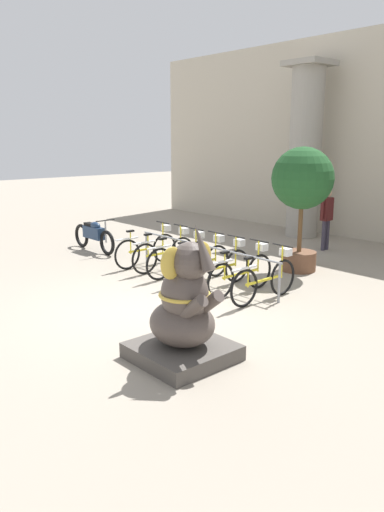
% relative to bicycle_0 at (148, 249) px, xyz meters
% --- Properties ---
extents(ground_plane, '(60.00, 60.00, 0.00)m').
position_rel_bicycle_0_xyz_m(ground_plane, '(2.66, -1.80, -0.41)').
color(ground_plane, gray).
extents(column_left, '(1.21, 1.21, 5.16)m').
position_rel_bicycle_0_xyz_m(column_left, '(0.16, 5.80, 2.21)').
color(column_left, gray).
rests_on(column_left, ground_plane).
extents(bike_rack, '(4.20, 0.05, 0.77)m').
position_rel_bicycle_0_xyz_m(bike_rack, '(1.80, 0.15, 0.20)').
color(bike_rack, gray).
rests_on(bike_rack, ground_plane).
extents(bicycle_0, '(0.48, 1.79, 1.00)m').
position_rel_bicycle_0_xyz_m(bicycle_0, '(0.00, 0.00, 0.00)').
color(bicycle_0, black).
rests_on(bicycle_0, ground_plane).
extents(bicycle_1, '(0.48, 1.79, 1.00)m').
position_rel_bicycle_0_xyz_m(bicycle_1, '(0.60, 0.06, 0.00)').
color(bicycle_1, black).
rests_on(bicycle_1, ground_plane).
extents(bicycle_2, '(0.48, 1.79, 1.00)m').
position_rel_bicycle_0_xyz_m(bicycle_2, '(1.20, 0.00, 0.00)').
color(bicycle_2, black).
rests_on(bicycle_2, ground_plane).
extents(bicycle_3, '(0.48, 1.79, 1.00)m').
position_rel_bicycle_0_xyz_m(bicycle_3, '(1.80, 0.04, 0.00)').
color(bicycle_3, black).
rests_on(bicycle_3, ground_plane).
extents(bicycle_4, '(0.48, 1.79, 1.00)m').
position_rel_bicycle_0_xyz_m(bicycle_4, '(2.40, 0.04, 0.00)').
color(bicycle_4, black).
rests_on(bicycle_4, ground_plane).
extents(bicycle_5, '(0.48, 1.79, 1.00)m').
position_rel_bicycle_0_xyz_m(bicycle_5, '(3.00, 0.06, 0.00)').
color(bicycle_5, black).
rests_on(bicycle_5, ground_plane).
extents(bicycle_6, '(0.48, 1.79, 1.00)m').
position_rel_bicycle_0_xyz_m(bicycle_6, '(3.60, 0.06, 0.00)').
color(bicycle_6, black).
rests_on(bicycle_6, ground_plane).
extents(elephant_statue, '(1.23, 1.23, 1.95)m').
position_rel_bicycle_0_xyz_m(elephant_statue, '(4.56, -2.75, 0.24)').
color(elephant_statue, '#4C4742').
rests_on(elephant_statue, ground_plane).
extents(motorcycle, '(1.97, 0.55, 0.92)m').
position_rel_bicycle_0_xyz_m(motorcycle, '(-2.21, -0.15, 0.04)').
color(motorcycle, black).
rests_on(motorcycle, ground_plane).
extents(person_pedestrian, '(0.22, 0.47, 1.67)m').
position_rel_bicycle_0_xyz_m(person_pedestrian, '(1.81, 4.63, 0.58)').
color(person_pedestrian, '#383342').
rests_on(person_pedestrian, ground_plane).
extents(potted_tree, '(1.38, 1.38, 2.79)m').
position_rel_bicycle_0_xyz_m(potted_tree, '(2.66, 2.33, 1.51)').
color(potted_tree, brown).
rests_on(potted_tree, ground_plane).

